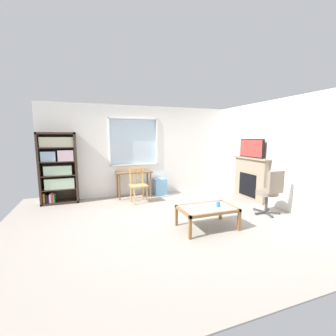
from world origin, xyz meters
TOP-DOWN VIEW (x-y plane):
  - ground at (0.00, 0.00)m, footprint 6.52×5.52m
  - wall_back_with_window at (0.03, 2.26)m, footprint 5.52×0.15m
  - wall_right at (2.82, 0.00)m, footprint 0.12×4.72m
  - bookshelf at (-2.24, 2.02)m, footprint 0.90×0.38m
  - desk_under_window at (-0.32, 1.91)m, footprint 0.98×0.48m
  - wooden_chair at (-0.31, 1.40)m, footprint 0.46×0.44m
  - plastic_drawer_unit at (0.46, 1.96)m, footprint 0.35×0.40m
  - fireplace at (2.67, 0.63)m, footprint 0.26×1.28m
  - tv at (2.65, 0.63)m, footprint 0.06×0.89m
  - office_chair at (2.21, -0.55)m, footprint 0.56×0.58m
  - coffee_table at (0.54, -0.72)m, footprint 1.05×0.67m
  - sippy_cup at (0.77, -0.74)m, footprint 0.07×0.07m

SIDE VIEW (x-z plane):
  - ground at x=0.00m, z-range -0.02..0.00m
  - plastic_drawer_unit at x=0.46m, z-range 0.00..0.48m
  - coffee_table at x=0.54m, z-range 0.15..0.56m
  - sippy_cup at x=0.77m, z-range 0.41..0.50m
  - wooden_chair at x=-0.31m, z-range 0.01..0.91m
  - office_chair at x=2.21m, z-range 0.05..1.05m
  - fireplace at x=2.67m, z-range 0.00..1.16m
  - desk_under_window at x=-0.32m, z-range 0.25..1.00m
  - bookshelf at x=-2.24m, z-range 0.05..1.88m
  - wall_back_with_window at x=0.03m, z-range -0.03..2.57m
  - wall_right at x=2.82m, z-range 0.00..2.60m
  - tv at x=2.65m, z-range 1.16..1.66m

